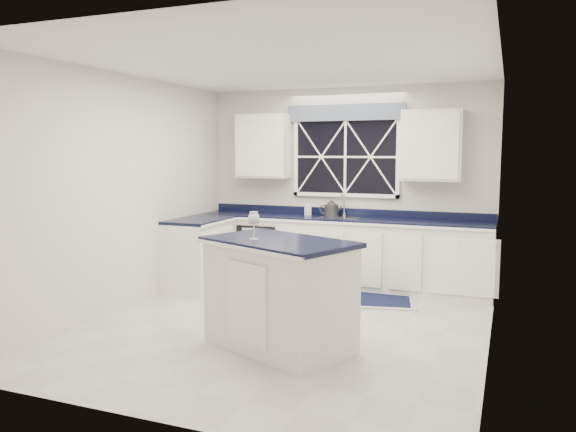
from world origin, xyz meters
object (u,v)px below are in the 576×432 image
at_px(faucet, 344,205).
at_px(kettle, 331,209).
at_px(wine_glass, 254,220).
at_px(island, 279,294).
at_px(soap_bottle, 308,208).
at_px(dishwasher, 265,251).

distance_m(faucet, kettle, 0.18).
height_order(kettle, wine_glass, wine_glass).
relative_size(faucet, island, 0.19).
relative_size(kettle, wine_glass, 1.26).
bearing_deg(soap_bottle, wine_glass, -80.77).
xyz_separation_m(faucet, soap_bottle, (-0.49, -0.09, -0.05)).
distance_m(dishwasher, island, 2.85).
relative_size(dishwasher, faucet, 2.72).
relative_size(dishwasher, kettle, 2.53).
xyz_separation_m(dishwasher, soap_bottle, (0.61, 0.10, 0.63)).
height_order(dishwasher, soap_bottle, soap_bottle).
bearing_deg(kettle, dishwasher, -178.02).
height_order(faucet, kettle, faucet).
bearing_deg(faucet, kettle, -151.17).
height_order(dishwasher, faucet, faucet).
bearing_deg(island, soap_bottle, 127.18).
bearing_deg(soap_bottle, dishwasher, -170.57).
bearing_deg(kettle, soap_bottle, 176.80).
height_order(kettle, soap_bottle, kettle).
bearing_deg(kettle, faucet, 24.18).
xyz_separation_m(dishwasher, wine_glass, (1.05, -2.62, 0.79)).
xyz_separation_m(faucet, wine_glass, (-0.05, -2.81, 0.10)).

